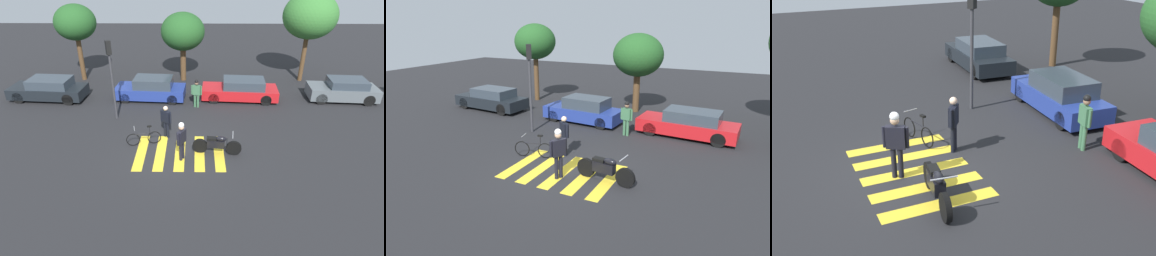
{
  "view_description": "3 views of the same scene",
  "coord_description": "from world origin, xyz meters",
  "views": [
    {
      "loc": [
        0.71,
        -12.52,
        8.23
      ],
      "look_at": [
        0.54,
        0.83,
        0.85
      ],
      "focal_mm": 30.19,
      "sensor_mm": 36.0,
      "label": 1
    },
    {
      "loc": [
        5.56,
        -9.97,
        5.41
      ],
      "look_at": [
        -0.24,
        1.73,
        1.18
      ],
      "focal_mm": 31.39,
      "sensor_mm": 36.0,
      "label": 2
    },
    {
      "loc": [
        10.29,
        -3.27,
        5.91
      ],
      "look_at": [
        0.04,
        1.43,
        1.04
      ],
      "focal_mm": 41.99,
      "sensor_mm": 36.0,
      "label": 3
    }
  ],
  "objects": [
    {
      "name": "ground_plane",
      "position": [
        0.0,
        0.0,
        0.0
      ],
      "size": [
        60.0,
        60.0,
        0.0
      ],
      "primitive_type": "plane",
      "color": "#232326"
    },
    {
      "name": "police_motorcycle",
      "position": [
        1.68,
        -0.03,
        0.47
      ],
      "size": [
        2.23,
        0.62,
        1.06
      ],
      "color": "black",
      "rests_on": "ground_plane"
    },
    {
      "name": "traffic_light_pole",
      "position": [
        -3.68,
        3.45,
        2.89
      ],
      "size": [
        0.33,
        0.36,
        4.32
      ],
      "color": "#38383D",
      "rests_on": "ground_plane"
    },
    {
      "name": "officer_by_motorcycle",
      "position": [
        0.11,
        -0.52,
        1.08
      ],
      "size": [
        0.41,
        0.62,
        1.85
      ],
      "color": "black",
      "rests_on": "ground_plane"
    },
    {
      "name": "crosswalk_stripes",
      "position": [
        0.0,
        0.0,
        0.0
      ],
      "size": [
        4.05,
        2.97,
        0.01
      ],
      "color": "yellow",
      "rests_on": "ground_plane"
    },
    {
      "name": "car_black_suv",
      "position": [
        -8.42,
        6.07,
        0.66
      ],
      "size": [
        4.71,
        2.09,
        1.37
      ],
      "color": "black",
      "rests_on": "ground_plane"
    },
    {
      "name": "leaning_bicycle",
      "position": [
        -1.76,
        0.71,
        0.37
      ],
      "size": [
        1.62,
        0.53,
        0.99
      ],
      "color": "black",
      "rests_on": "ground_plane"
    },
    {
      "name": "officer_on_foot",
      "position": [
        -0.74,
        1.46,
        0.96
      ],
      "size": [
        0.56,
        0.45,
        1.69
      ],
      "color": "black",
      "rests_on": "ground_plane"
    },
    {
      "name": "car_blue_hatchback",
      "position": [
        -2.05,
        6.15,
        0.66
      ],
      "size": [
        4.38,
        1.97,
        1.41
      ],
      "color": "black",
      "rests_on": "ground_plane"
    },
    {
      "name": "pedestrian_bystander",
      "position": [
        0.75,
        4.99,
        0.98
      ],
      "size": [
        0.64,
        0.3,
        1.72
      ],
      "color": "#3F724C",
      "rests_on": "ground_plane"
    }
  ]
}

